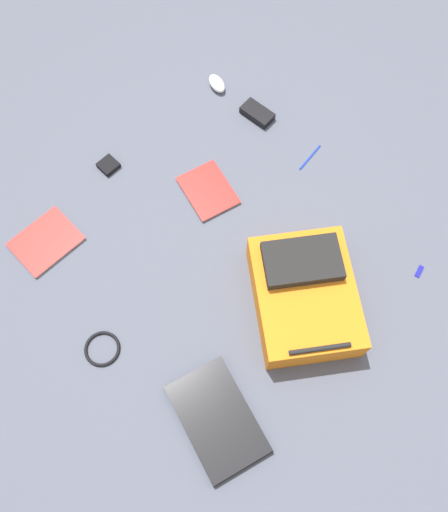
{
  "coord_description": "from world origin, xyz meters",
  "views": [
    {
      "loc": [
        0.58,
        -0.55,
        1.87
      ],
      "look_at": [
        0.01,
        -0.02,
        0.02
      ],
      "focal_mm": 37.92,
      "sensor_mm": 36.0,
      "label": 1
    }
  ],
  "objects_px": {
    "book_red": "(208,191)",
    "usb_stick": "(419,271)",
    "laptop": "(217,419)",
    "book_manual": "(46,242)",
    "computer_mouse": "(217,83)",
    "backpack": "(304,294)",
    "cable_coil": "(102,349)",
    "pen_black": "(310,157)",
    "earbud_pouch": "(108,165)",
    "power_brick": "(257,113)"
  },
  "relations": [
    {
      "from": "computer_mouse",
      "to": "laptop",
      "type": "bearing_deg",
      "value": 61.98
    },
    {
      "from": "earbud_pouch",
      "to": "book_manual",
      "type": "bearing_deg",
      "value": -75.14
    },
    {
      "from": "book_red",
      "to": "earbud_pouch",
      "type": "distance_m",
      "value": 0.42
    },
    {
      "from": "pen_black",
      "to": "laptop",
      "type": "bearing_deg",
      "value": -63.02
    },
    {
      "from": "laptop",
      "to": "earbud_pouch",
      "type": "height_order",
      "value": "laptop"
    },
    {
      "from": "backpack",
      "to": "earbud_pouch",
      "type": "height_order",
      "value": "backpack"
    },
    {
      "from": "earbud_pouch",
      "to": "usb_stick",
      "type": "bearing_deg",
      "value": 26.06
    },
    {
      "from": "cable_coil",
      "to": "pen_black",
      "type": "bearing_deg",
      "value": 92.4
    },
    {
      "from": "computer_mouse",
      "to": "power_brick",
      "type": "distance_m",
      "value": 0.23
    },
    {
      "from": "cable_coil",
      "to": "backpack",
      "type": "bearing_deg",
      "value": 61.01
    },
    {
      "from": "computer_mouse",
      "to": "book_manual",
      "type": "bearing_deg",
      "value": 20.54
    },
    {
      "from": "earbud_pouch",
      "to": "backpack",
      "type": "bearing_deg",
      "value": 9.64
    },
    {
      "from": "backpack",
      "to": "power_brick",
      "type": "distance_m",
      "value": 0.83
    },
    {
      "from": "backpack",
      "to": "book_red",
      "type": "height_order",
      "value": "backpack"
    },
    {
      "from": "backpack",
      "to": "computer_mouse",
      "type": "relative_size",
      "value": 5.45
    },
    {
      "from": "backpack",
      "to": "book_manual",
      "type": "xyz_separation_m",
      "value": [
        -0.82,
        -0.54,
        -0.07
      ]
    },
    {
      "from": "cable_coil",
      "to": "earbud_pouch",
      "type": "height_order",
      "value": "earbud_pouch"
    },
    {
      "from": "computer_mouse",
      "to": "usb_stick",
      "type": "xyz_separation_m",
      "value": [
        1.14,
        -0.03,
        -0.02
      ]
    },
    {
      "from": "earbud_pouch",
      "to": "computer_mouse",
      "type": "bearing_deg",
      "value": 89.85
    },
    {
      "from": "laptop",
      "to": "power_brick",
      "type": "distance_m",
      "value": 1.24
    },
    {
      "from": "backpack",
      "to": "pen_black",
      "type": "relative_size",
      "value": 3.88
    },
    {
      "from": "backpack",
      "to": "book_red",
      "type": "distance_m",
      "value": 0.57
    },
    {
      "from": "cable_coil",
      "to": "earbud_pouch",
      "type": "xyz_separation_m",
      "value": [
        -0.57,
        0.48,
        0.01
      ]
    },
    {
      "from": "book_manual",
      "to": "usb_stick",
      "type": "distance_m",
      "value": 1.41
    },
    {
      "from": "book_red",
      "to": "earbud_pouch",
      "type": "relative_size",
      "value": 3.6
    },
    {
      "from": "book_manual",
      "to": "cable_coil",
      "type": "distance_m",
      "value": 0.48
    },
    {
      "from": "laptop",
      "to": "book_red",
      "type": "bearing_deg",
      "value": 139.64
    },
    {
      "from": "book_red",
      "to": "usb_stick",
      "type": "distance_m",
      "value": 0.86
    },
    {
      "from": "book_red",
      "to": "power_brick",
      "type": "bearing_deg",
      "value": 107.88
    },
    {
      "from": "backpack",
      "to": "power_brick",
      "type": "height_order",
      "value": "backpack"
    },
    {
      "from": "laptop",
      "to": "pen_black",
      "type": "xyz_separation_m",
      "value": [
        -0.5,
        0.97,
        -0.01
      ]
    },
    {
      "from": "backpack",
      "to": "power_brick",
      "type": "bearing_deg",
      "value": 146.74
    },
    {
      "from": "laptop",
      "to": "backpack",
      "type": "bearing_deg",
      "value": 100.72
    },
    {
      "from": "book_red",
      "to": "computer_mouse",
      "type": "bearing_deg",
      "value": 133.35
    },
    {
      "from": "laptop",
      "to": "book_red",
      "type": "relative_size",
      "value": 1.55
    },
    {
      "from": "backpack",
      "to": "usb_stick",
      "type": "distance_m",
      "value": 0.46
    },
    {
      "from": "book_red",
      "to": "pen_black",
      "type": "xyz_separation_m",
      "value": [
        0.17,
        0.41,
        -0.0
      ]
    },
    {
      "from": "book_manual",
      "to": "pen_black",
      "type": "distance_m",
      "value": 1.09
    },
    {
      "from": "backpack",
      "to": "pen_black",
      "type": "xyz_separation_m",
      "value": [
        -0.4,
        0.47,
        -0.07
      ]
    },
    {
      "from": "backpack",
      "to": "book_red",
      "type": "xyz_separation_m",
      "value": [
        -0.57,
        0.06,
        -0.07
      ]
    },
    {
      "from": "book_manual",
      "to": "pen_black",
      "type": "relative_size",
      "value": 1.66
    },
    {
      "from": "laptop",
      "to": "usb_stick",
      "type": "bearing_deg",
      "value": 82.2
    },
    {
      "from": "book_manual",
      "to": "earbud_pouch",
      "type": "distance_m",
      "value": 0.4
    },
    {
      "from": "book_red",
      "to": "usb_stick",
      "type": "relative_size",
      "value": 5.13
    },
    {
      "from": "laptop",
      "to": "book_red",
      "type": "height_order",
      "value": "laptop"
    },
    {
      "from": "book_red",
      "to": "power_brick",
      "type": "relative_size",
      "value": 1.87
    },
    {
      "from": "book_red",
      "to": "book_manual",
      "type": "bearing_deg",
      "value": -113.24
    },
    {
      "from": "laptop",
      "to": "book_manual",
      "type": "height_order",
      "value": "laptop"
    },
    {
      "from": "book_manual",
      "to": "computer_mouse",
      "type": "bearing_deg",
      "value": 95.84
    },
    {
      "from": "laptop",
      "to": "pen_black",
      "type": "distance_m",
      "value": 1.09
    }
  ]
}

